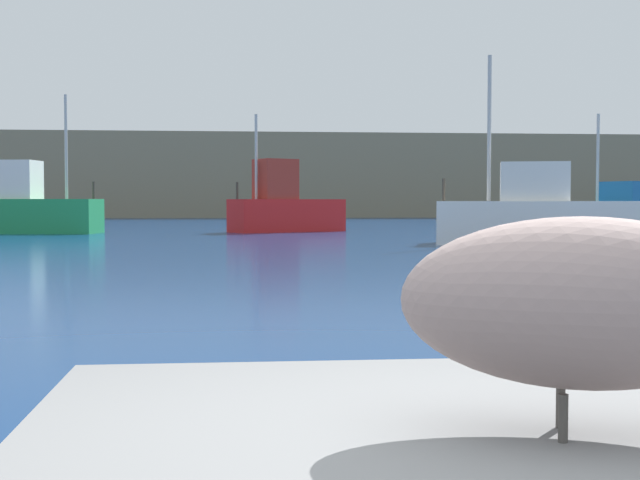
# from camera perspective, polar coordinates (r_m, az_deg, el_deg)

# --- Properties ---
(hillside_backdrop) EXTENTS (140.00, 14.73, 6.60)m
(hillside_backdrop) POSITION_cam_1_polar(r_m,az_deg,el_deg) (75.30, -5.26, 4.03)
(hillside_backdrop) COLOR #7F755B
(hillside_backdrop) RESTS_ON ground
(pelican) EXTENTS (1.40, 0.85, 0.96)m
(pelican) POSITION_cam_1_polar(r_m,az_deg,el_deg) (2.86, 16.69, -3.74)
(pelican) COLOR gray
(pelican) RESTS_ON pier_dock
(fishing_boat_green) EXTENTS (6.40, 2.98, 5.60)m
(fishing_boat_green) POSITION_cam_1_polar(r_m,az_deg,el_deg) (37.98, -18.78, 2.01)
(fishing_boat_green) COLOR #1E8C4C
(fishing_boat_green) RESTS_ON ground
(fishing_boat_teal) EXTENTS (8.31, 5.09, 4.87)m
(fishing_boat_teal) POSITION_cam_1_polar(r_m,az_deg,el_deg) (39.72, 19.85, 1.57)
(fishing_boat_teal) COLOR teal
(fishing_boat_teal) RESTS_ON ground
(fishing_boat_red) EXTENTS (5.14, 3.65, 4.91)m
(fishing_boat_red) POSITION_cam_1_polar(r_m,az_deg,el_deg) (37.65, -2.31, 2.17)
(fishing_boat_red) COLOR red
(fishing_boat_red) RESTS_ON ground
(fishing_boat_white) EXTENTS (7.92, 4.35, 5.74)m
(fishing_boat_white) POSITION_cam_1_polar(r_m,az_deg,el_deg) (27.64, 15.20, 1.46)
(fishing_boat_white) COLOR white
(fishing_boat_white) RESTS_ON ground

